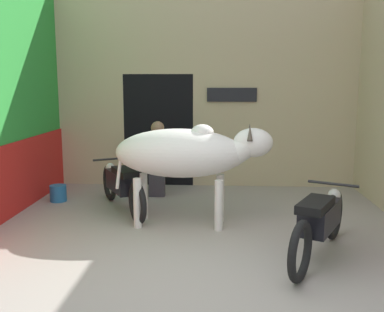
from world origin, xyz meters
The scene contains 8 objects.
ground_plane centered at (0.00, 0.00, 0.00)m, with size 30.00×30.00×0.00m, color #9E9389.
wall_back_with_doorway centered at (-0.29, 4.38, 1.56)m, with size 5.35×0.93×3.69m.
cow centered at (-0.17, 1.84, 0.96)m, with size 2.08×0.76×1.37m.
motorcycle_near centered at (1.32, 0.77, 0.41)m, with size 0.99×1.80×0.73m.
motorcycle_far centered at (-1.16, 2.41, 0.40)m, with size 1.03×1.75×0.71m.
shopkeeper_seated centered at (-0.77, 3.43, 0.66)m, with size 0.37×0.34×1.24m.
plastic_stool centered at (-1.15, 3.41, 0.23)m, with size 0.34×0.34×0.43m.
bucket centered at (-2.30, 2.90, 0.13)m, with size 0.26×0.26×0.26m.
Camera 1 is at (0.22, -3.92, 1.88)m, focal length 42.00 mm.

